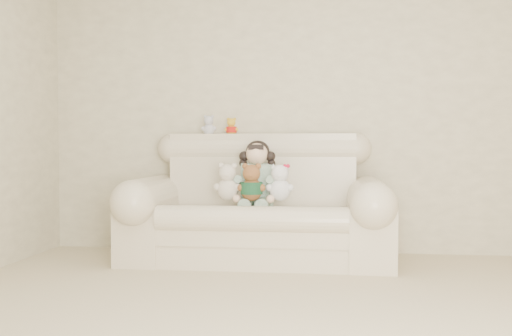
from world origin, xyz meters
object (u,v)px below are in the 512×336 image
object	(u,v)px
white_cat	(280,179)
brown_teddy	(252,179)
cream_teddy	(228,178)
sofa	(258,197)
seated_child	(257,174)

from	to	relation	value
white_cat	brown_teddy	bearing A→B (deg)	-178.67
cream_teddy	brown_teddy	bearing A→B (deg)	-3.31
sofa	white_cat	world-z (taller)	sofa
cream_teddy	sofa	bearing A→B (deg)	33.89
white_cat	cream_teddy	distance (m)	0.41
seated_child	white_cat	size ratio (longest dim) A/B	1.65
white_cat	sofa	bearing A→B (deg)	140.42
sofa	white_cat	distance (m)	0.27
sofa	seated_child	xyz separation A→B (m)	(-0.01, 0.08, 0.18)
sofa	brown_teddy	world-z (taller)	sofa
seated_child	cream_teddy	xyz separation A→B (m)	(-0.21, -0.20, -0.03)
sofa	white_cat	bearing A→B (deg)	-29.96
seated_child	cream_teddy	distance (m)	0.29
brown_teddy	white_cat	bearing A→B (deg)	16.18
sofa	cream_teddy	world-z (taller)	sofa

